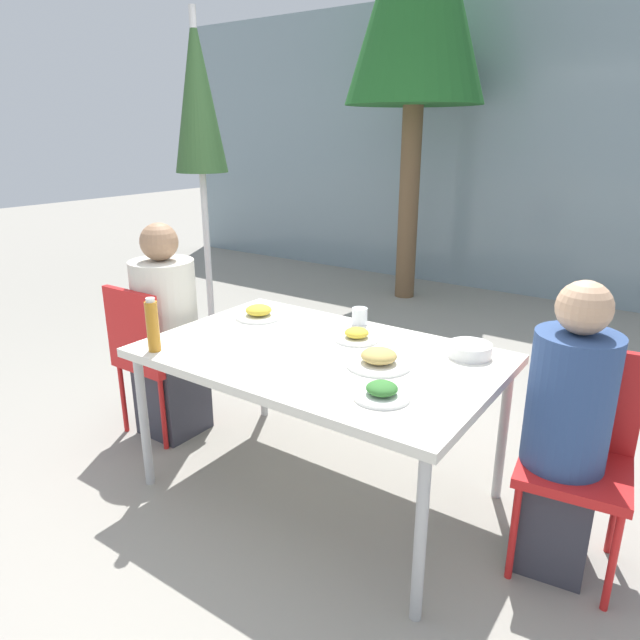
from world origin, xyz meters
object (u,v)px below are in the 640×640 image
person_left (167,338)px  closed_umbrella (199,113)px  person_right (564,438)px  chair_right (579,442)px  drinking_cup (360,316)px  chair_left (150,350)px  bottle (153,326)px  salad_bowl (470,350)px

person_left → closed_umbrella: (-0.42, 0.75, 1.20)m
person_left → person_right: (2.07, 0.14, -0.01)m
chair_right → person_right: (-0.04, -0.09, 0.04)m
drinking_cup → chair_left: bearing=-153.3°
person_left → chair_right: person_left is taller
bottle → closed_umbrella: bearing=125.7°
person_left → bottle: size_ratio=4.89×
person_left → chair_right: 2.12m
chair_right → bottle: size_ratio=3.55×
person_left → person_right: 2.07m
chair_right → bottle: bearing=13.3°
drinking_cup → person_right: bearing=-15.4°
chair_right → closed_umbrella: (-2.53, 0.53, 1.25)m
closed_umbrella → bottle: (0.84, -1.16, -0.93)m
closed_umbrella → drinking_cup: bearing=-12.6°
closed_umbrella → salad_bowl: size_ratio=12.49×
person_left → closed_umbrella: closed_umbrella is taller
chair_left → person_left: person_left is taller
person_right → person_left: bearing=-3.5°
person_right → salad_bowl: (-0.46, 0.20, 0.19)m
person_right → drinking_cup: (-1.09, 0.30, 0.20)m
chair_left → chair_right: size_ratio=1.00×
person_right → chair_left: bearing=-1.4°
salad_bowl → bottle: bearing=-147.9°
closed_umbrella → drinking_cup: (1.40, -0.31, -1.00)m
person_right → salad_bowl: 0.54m
person_left → drinking_cup: (0.98, 0.44, 0.19)m
drinking_cup → chair_right: bearing=-10.8°
person_right → closed_umbrella: size_ratio=0.49×
closed_umbrella → salad_bowl: (2.02, -0.41, -1.02)m
salad_bowl → person_right: bearing=-23.3°
chair_right → closed_umbrella: closed_umbrella is taller
closed_umbrella → chair_right: bearing=-11.8°
bottle → salad_bowl: 1.41m
bottle → drinking_cup: 1.02m
drinking_cup → salad_bowl: 0.63m
person_left → chair_right: bearing=5.7°
drinking_cup → salad_bowl: (0.62, -0.10, -0.01)m
person_left → bottle: (0.42, -0.41, 0.27)m
drinking_cup → salad_bowl: size_ratio=0.45×
bottle → chair_right: bearing=20.5°
chair_left → bottle: bearing=-35.7°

